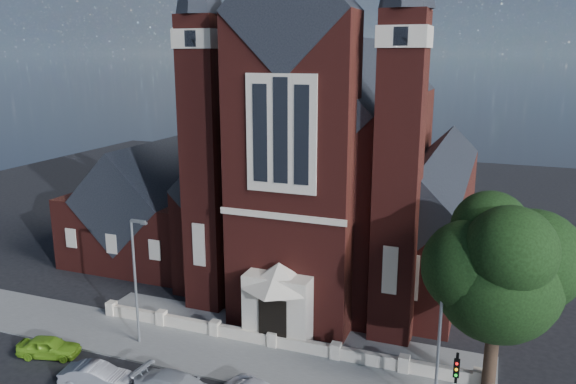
# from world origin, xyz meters

# --- Properties ---
(ground) EXTENTS (120.00, 120.00, 0.00)m
(ground) POSITION_xyz_m (0.00, 15.00, 0.00)
(ground) COLOR black
(ground) RESTS_ON ground
(pavement_strip) EXTENTS (60.00, 5.00, 0.12)m
(pavement_strip) POSITION_xyz_m (0.00, 4.50, 0.00)
(pavement_strip) COLOR slate
(pavement_strip) RESTS_ON ground
(forecourt_paving) EXTENTS (26.00, 3.00, 0.14)m
(forecourt_paving) POSITION_xyz_m (0.00, 8.50, 0.00)
(forecourt_paving) COLOR slate
(forecourt_paving) RESTS_ON ground
(forecourt_wall) EXTENTS (24.00, 0.40, 0.90)m
(forecourt_wall) POSITION_xyz_m (0.00, 6.50, 0.00)
(forecourt_wall) COLOR beige
(forecourt_wall) RESTS_ON ground
(church) EXTENTS (20.01, 34.90, 29.20)m
(church) POSITION_xyz_m (-0.00, 22.94, 8.19)
(church) COLOR #541B16
(church) RESTS_ON ground
(parish_hall) EXTENTS (12.00, 12.20, 10.24)m
(parish_hall) POSITION_xyz_m (-16.00, 18.00, 4.01)
(parish_hall) COLOR #541B16
(parish_hall) RESTS_ON ground
(street_tree) EXTENTS (6.40, 6.60, 10.70)m
(street_tree) POSITION_xyz_m (12.60, 5.71, 6.96)
(street_tree) COLOR black
(street_tree) RESTS_ON ground
(street_lamp_left) EXTENTS (1.16, 0.22, 8.09)m
(street_lamp_left) POSITION_xyz_m (-7.91, 4.00, 4.60)
(street_lamp_left) COLOR gray
(street_lamp_left) RESTS_ON ground
(street_lamp_right) EXTENTS (1.16, 0.22, 8.09)m
(street_lamp_right) POSITION_xyz_m (10.09, 4.00, 4.60)
(street_lamp_right) COLOR gray
(street_lamp_right) RESTS_ON ground
(traffic_signal) EXTENTS (0.28, 0.42, 4.00)m
(traffic_signal) POSITION_xyz_m (11.00, 2.43, 2.58)
(traffic_signal) COLOR black
(traffic_signal) RESTS_ON ground
(car_lime_van) EXTENTS (3.92, 2.39, 1.25)m
(car_lime_van) POSITION_xyz_m (-12.08, 0.77, 0.62)
(car_lime_van) COLOR #79B624
(car_lime_van) RESTS_ON ground
(car_silver_a) EXTENTS (4.13, 2.03, 1.30)m
(car_silver_a) POSITION_xyz_m (-7.27, -0.84, 0.65)
(car_silver_a) COLOR gray
(car_silver_a) RESTS_ON ground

